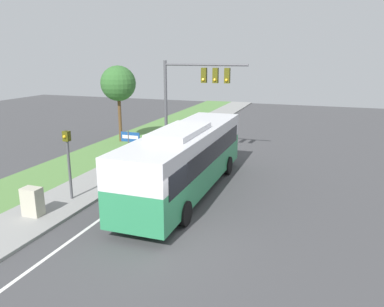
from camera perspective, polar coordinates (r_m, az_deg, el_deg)
ground_plane at (r=13.87m, az=-2.00°, el=-12.81°), size 80.00×80.00×0.00m
sidewalk at (r=16.91m, az=-22.21°, el=-8.48°), size 2.80×80.00×0.12m
lane_divider_near at (r=15.42m, az=-14.78°, el=-10.34°), size 0.14×30.00×0.01m
bus at (r=17.62m, az=-0.87°, el=-0.40°), size 2.66×11.10×3.29m
signal_gantry at (r=23.52m, az=0.15°, el=9.97°), size 5.37×0.41×6.10m
pedestrian_signal at (r=17.33m, az=-18.36°, el=-0.13°), size 0.28×0.34×3.23m
street_sign at (r=20.74m, az=-9.45°, el=1.44°), size 1.13×0.08×2.42m
utility_cabinet at (r=16.49m, az=-23.14°, el=-6.76°), size 0.77×0.52×1.17m
roadside_tree at (r=28.27m, az=-11.18°, el=10.38°), size 2.56×2.56×5.61m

